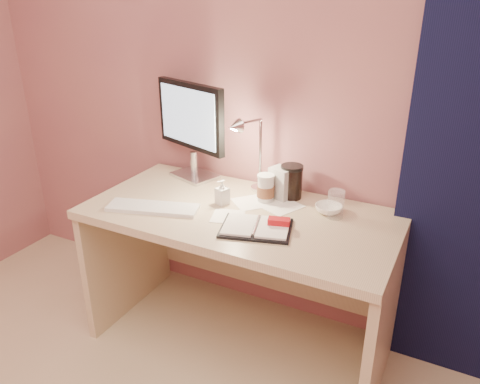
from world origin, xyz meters
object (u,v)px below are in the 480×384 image
at_px(coffee_cup, 266,189).
at_px(desk_lamp, 260,150).
at_px(product_box, 281,183).
at_px(keyboard, 153,208).
at_px(dark_jar, 291,183).
at_px(bowl, 329,209).
at_px(planner, 258,227).
at_px(lotion_bottle, 222,192).
at_px(monitor, 192,122).
at_px(clear_cup, 336,204).
at_px(desk, 247,248).

distance_m(coffee_cup, desk_lamp, 0.18).
xyz_separation_m(coffee_cup, desk_lamp, (-0.04, 0.03, 0.18)).
bearing_deg(product_box, desk_lamp, -137.90).
xyz_separation_m(keyboard, dark_jar, (0.51, 0.41, 0.06)).
xyz_separation_m(coffee_cup, product_box, (0.05, 0.07, 0.01)).
xyz_separation_m(coffee_cup, bowl, (0.30, 0.01, -0.04)).
relative_size(planner, bowl, 2.82).
distance_m(planner, lotion_bottle, 0.30).
xyz_separation_m(monitor, clear_cup, (0.80, -0.13, -0.24)).
xyz_separation_m(desk, product_box, (0.11, 0.15, 0.30)).
bearing_deg(desk, keyboard, -147.29).
bearing_deg(lotion_bottle, product_box, 40.86).
height_order(monitor, clear_cup, monitor).
xyz_separation_m(lotion_bottle, desk_lamp, (0.12, 0.15, 0.18)).
xyz_separation_m(bowl, product_box, (-0.25, 0.06, 0.06)).
distance_m(planner, coffee_cup, 0.29).
distance_m(bowl, lotion_bottle, 0.49).
xyz_separation_m(coffee_cup, lotion_bottle, (-0.17, -0.12, -0.00)).
distance_m(dark_jar, product_box, 0.05).
distance_m(lotion_bottle, product_box, 0.29).
relative_size(lotion_bottle, product_box, 0.78).
distance_m(product_box, desk_lamp, 0.19).
xyz_separation_m(keyboard, clear_cup, (0.76, 0.30, 0.05)).
xyz_separation_m(desk, dark_jar, (0.15, 0.18, 0.30)).
relative_size(clear_cup, lotion_bottle, 1.07).
distance_m(keyboard, coffee_cup, 0.53).
bearing_deg(keyboard, bowl, 7.30).
relative_size(lotion_bottle, desk_lamp, 0.31).
height_order(planner, coffee_cup, coffee_cup).
bearing_deg(bowl, desk, -165.23).
distance_m(clear_cup, bowl, 0.07).
xyz_separation_m(lotion_bottle, product_box, (0.22, 0.19, 0.02)).
bearing_deg(coffee_cup, lotion_bottle, -144.58).
bearing_deg(dark_jar, clear_cup, -24.13).
distance_m(clear_cup, dark_jar, 0.27).
bearing_deg(bowl, keyboard, -155.58).
bearing_deg(dark_jar, planner, -90.32).
relative_size(dark_jar, desk_lamp, 0.38).
relative_size(keyboard, product_box, 2.73).
bearing_deg(desk_lamp, bowl, 21.89).
distance_m(planner, product_box, 0.35).
bearing_deg(desk, coffee_cup, 55.45).
xyz_separation_m(desk, lotion_bottle, (-0.11, -0.04, 0.28)).
relative_size(keyboard, clear_cup, 3.29).
height_order(keyboard, clear_cup, clear_cup).
bearing_deg(desk_lamp, desk, -72.31).
xyz_separation_m(clear_cup, lotion_bottle, (-0.51, -0.10, -0.00)).
height_order(coffee_cup, lotion_bottle, coffee_cup).
xyz_separation_m(keyboard, planner, (0.51, 0.04, 0.00)).
xyz_separation_m(desk, clear_cup, (0.40, 0.06, 0.29)).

